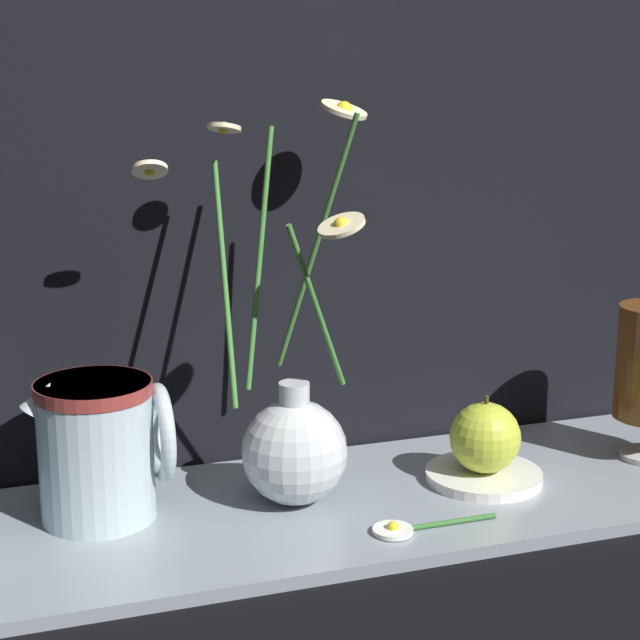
% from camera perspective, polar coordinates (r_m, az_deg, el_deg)
% --- Properties ---
extents(ground_plane, '(6.00, 6.00, 0.00)m').
position_cam_1_polar(ground_plane, '(1.02, 0.49, -10.29)').
color(ground_plane, black).
extents(shelf, '(0.87, 0.26, 0.01)m').
position_cam_1_polar(shelf, '(1.02, 0.49, -9.98)').
color(shelf, gray).
rests_on(shelf, ground_plane).
extents(vase_with_flowers, '(0.24, 0.17, 0.37)m').
position_cam_1_polar(vase_with_flowers, '(0.99, -1.39, -6.34)').
color(vase_with_flowers, silver).
rests_on(vase_with_flowers, shelf).
extents(ceramic_pitcher, '(0.13, 0.10, 0.14)m').
position_cam_1_polar(ceramic_pitcher, '(0.98, -11.66, -6.46)').
color(ceramic_pitcher, silver).
rests_on(ceramic_pitcher, shelf).
extents(saucer_plate, '(0.11, 0.11, 0.01)m').
position_cam_1_polar(saucer_plate, '(1.07, 8.81, -8.28)').
color(saucer_plate, white).
rests_on(saucer_plate, shelf).
extents(orange_fruit, '(0.07, 0.07, 0.08)m').
position_cam_1_polar(orange_fruit, '(1.06, 8.89, -6.28)').
color(orange_fruit, '#B7C638').
rests_on(orange_fruit, saucer_plate).
extents(loose_daisy, '(0.12, 0.04, 0.01)m').
position_cam_1_polar(loose_daisy, '(0.96, 4.69, -10.99)').
color(loose_daisy, '#336B2D').
rests_on(loose_daisy, shelf).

